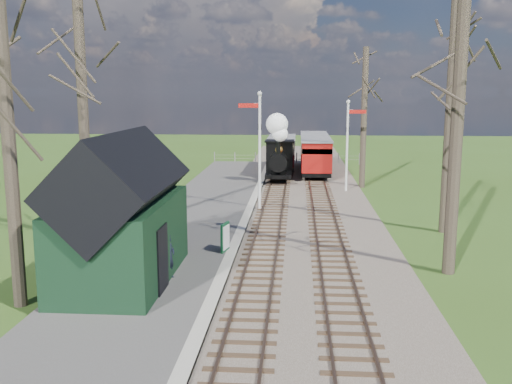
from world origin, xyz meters
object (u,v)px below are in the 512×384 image
semaphore_near (258,142)px  coach (282,151)px  locomotive (279,152)px  red_carriage_a (316,156)px  bench (140,279)px  red_carriage_b (314,149)px  sign_board (225,237)px  semaphore_far (348,139)px  person (169,256)px  station_shed (122,217)px

semaphore_near → coach: semaphore_near is taller
locomotive → semaphore_near: bearing=-94.5°
locomotive → coach: size_ratio=0.63×
red_carriage_a → bench: size_ratio=3.35×
red_carriage_b → sign_board: red_carriage_b is taller
semaphore_far → red_carriage_b: size_ratio=1.06×
sign_board → person: size_ratio=0.75×
red_carriage_b → person: size_ratio=3.66×
station_shed → red_carriage_a: station_shed is taller
red_carriage_b → semaphore_near: bearing=-100.8°
sign_board → bench: bearing=-113.3°
red_carriage_a → red_carriage_b: 5.50m
red_carriage_a → sign_board: 21.02m
locomotive → person: 21.64m
semaphore_near → red_carriage_b: 18.03m
locomotive → bench: 23.07m
bench → coach: bearing=83.2°
station_shed → sign_board: station_shed is taller
locomotive → sign_board: bearing=-94.5°
coach → red_carriage_a: bearing=-53.8°
person → coach: bearing=7.5°
semaphore_far → red_carriage_a: semaphore_far is taller
semaphore_far → red_carriage_b: semaphore_far is taller
coach → sign_board: (-1.45, -24.17, -0.81)m
station_shed → bench: size_ratio=3.90×
red_carriage_a → person: 24.55m
red_carriage_b → semaphore_far: bearing=-81.3°
semaphore_far → coach: bearing=114.4°
red_carriage_a → person: size_ratio=3.66×
semaphore_far → semaphore_near: bearing=-130.6°
sign_board → person: (-1.41, -3.32, 0.19)m
station_shed → red_carriage_a: bearing=74.0°
coach → person: coach is taller
semaphore_near → red_carriage_a: (3.37, 12.10, -2.05)m
red_carriage_a → semaphore_far: bearing=-73.8°
station_shed → coach: station_shed is taller
station_shed → sign_board: size_ratio=5.72×
station_shed → semaphore_near: 12.58m
red_carriage_b → coach: bearing=-143.2°
semaphore_near → red_carriage_b: semaphore_near is taller
sign_board → red_carriage_a: bearing=78.9°
bench → person: 1.50m
station_shed → coach: size_ratio=0.85×
station_shed → person: size_ratio=4.26×
red_carriage_b → person: red_carriage_b is taller
person → semaphore_near: bearing=3.5°
semaphore_near → sign_board: 9.01m
station_shed → sign_board: (2.85, 3.49, -1.52)m
semaphore_far → coach: 10.75m
sign_board → semaphore_near: bearing=85.5°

